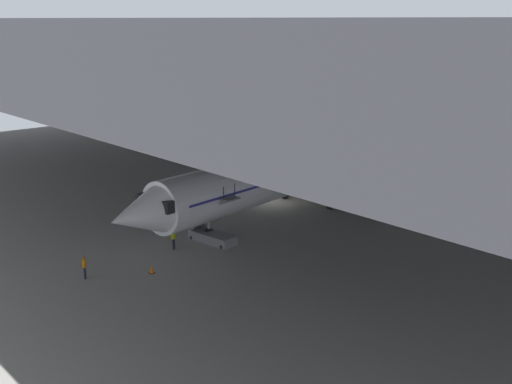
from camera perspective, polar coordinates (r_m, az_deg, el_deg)
name	(u,v)px	position (r m, az deg, el deg)	size (l,w,h in m)	color
ground_plane	(271,201)	(59.15, 1.36, -0.86)	(110.00, 110.00, 0.00)	gray
hangar_structure	(371,25)	(66.95, 10.37, 14.64)	(121.00, 99.00, 16.57)	#4C4F54
airplane_main	(293,171)	(55.88, 3.34, 1.93)	(37.87, 38.94, 12.09)	white
boarding_stairs	(213,233)	(48.46, -3.90, -3.69)	(4.48, 2.01, 4.79)	slate
crew_worker_near_nose	(84,266)	(43.13, -15.26, -6.44)	(0.48, 0.38, 1.62)	#232838
crew_worker_by_stairs	(173,237)	(47.15, -7.48, -4.08)	(0.37, 0.49, 1.66)	#232838
airplane_distant	(315,110)	(96.63, 5.32, 7.40)	(31.64, 31.16, 10.23)	white
traffic_cone_orange	(152,269)	(43.29, -9.43, -6.89)	(0.36, 0.36, 0.60)	black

